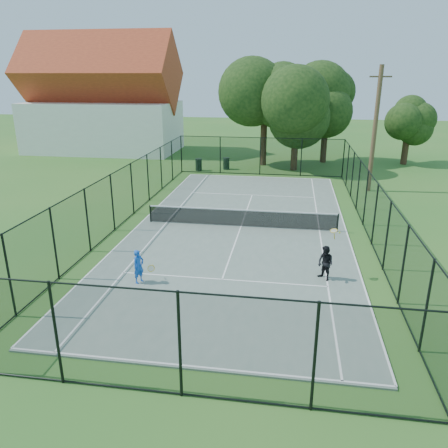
# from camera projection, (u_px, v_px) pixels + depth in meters

# --- Properties ---
(ground) EXTENTS (120.00, 120.00, 0.00)m
(ground) POSITION_uv_depth(u_px,v_px,m) (241.00, 227.00, 23.30)
(ground) COLOR #296322
(tennis_court) EXTENTS (11.00, 24.00, 0.06)m
(tennis_court) POSITION_uv_depth(u_px,v_px,m) (241.00, 227.00, 23.30)
(tennis_court) COLOR slate
(tennis_court) RESTS_ON ground
(tennis_net) EXTENTS (10.08, 0.08, 0.95)m
(tennis_net) POSITION_uv_depth(u_px,v_px,m) (241.00, 217.00, 23.12)
(tennis_net) COLOR black
(tennis_net) RESTS_ON tennis_court
(fence) EXTENTS (13.10, 26.10, 3.00)m
(fence) POSITION_uv_depth(u_px,v_px,m) (241.00, 200.00, 22.81)
(fence) COLOR black
(fence) RESTS_ON ground
(tree_near_left) EXTENTS (6.51, 6.51, 8.49)m
(tree_near_left) POSITION_uv_depth(u_px,v_px,m) (265.00, 105.00, 37.50)
(tree_near_left) COLOR #332114
(tree_near_left) RESTS_ON ground
(tree_near_mid) EXTENTS (5.77, 5.77, 7.54)m
(tree_near_mid) POSITION_uv_depth(u_px,v_px,m) (296.00, 114.00, 35.66)
(tree_near_mid) COLOR #332114
(tree_near_mid) RESTS_ON ground
(tree_near_right) EXTENTS (5.46, 5.46, 7.53)m
(tree_near_right) POSITION_uv_depth(u_px,v_px,m) (327.00, 109.00, 38.88)
(tree_near_right) COLOR #332114
(tree_near_right) RESTS_ON ground
(tree_far_right) EXTENTS (4.19, 4.19, 5.55)m
(tree_far_right) POSITION_uv_depth(u_px,v_px,m) (408.00, 126.00, 38.41)
(tree_far_right) COLOR #332114
(tree_far_right) RESTS_ON ground
(building) EXTENTS (15.30, 8.15, 11.87)m
(building) POSITION_uv_depth(u_px,v_px,m) (102.00, 103.00, 44.69)
(building) COLOR silver
(building) RESTS_ON ground
(trash_bin_left) EXTENTS (0.58, 0.58, 1.01)m
(trash_bin_left) POSITION_uv_depth(u_px,v_px,m) (199.00, 165.00, 36.70)
(trash_bin_left) COLOR black
(trash_bin_left) RESTS_ON ground
(trash_bin_right) EXTENTS (0.58, 0.58, 0.99)m
(trash_bin_right) POSITION_uv_depth(u_px,v_px,m) (226.00, 163.00, 37.24)
(trash_bin_right) COLOR black
(trash_bin_right) RESTS_ON ground
(utility_pole) EXTENTS (1.40, 0.30, 8.34)m
(utility_pole) POSITION_uv_depth(u_px,v_px,m) (375.00, 129.00, 29.17)
(utility_pole) COLOR #4C3823
(utility_pole) RESTS_ON ground
(player_blue) EXTENTS (0.84, 0.58, 1.34)m
(player_blue) POSITION_uv_depth(u_px,v_px,m) (139.00, 266.00, 16.88)
(player_blue) COLOR blue
(player_blue) RESTS_ON tennis_court
(player_black) EXTENTS (0.95, 0.93, 2.02)m
(player_black) POSITION_uv_depth(u_px,v_px,m) (325.00, 263.00, 17.08)
(player_black) COLOR black
(player_black) RESTS_ON tennis_court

